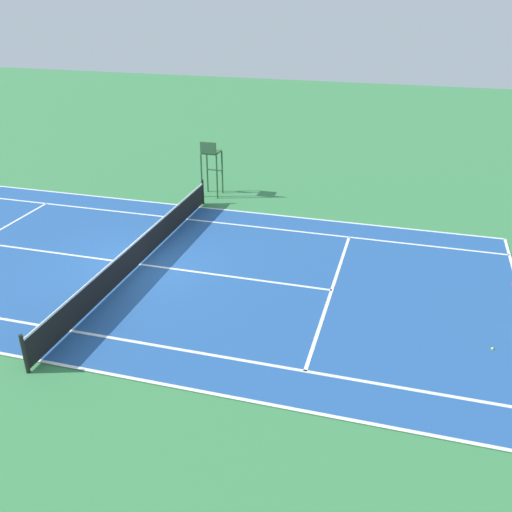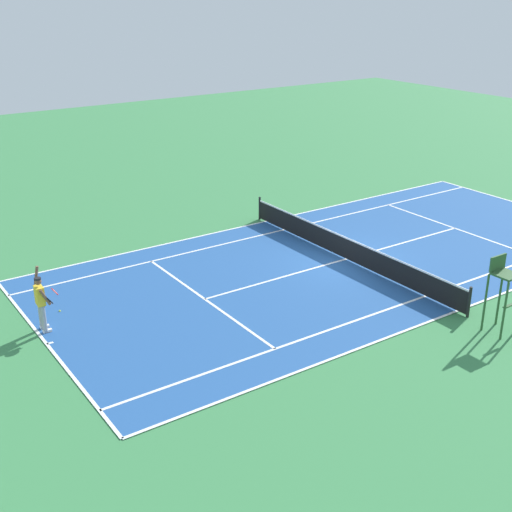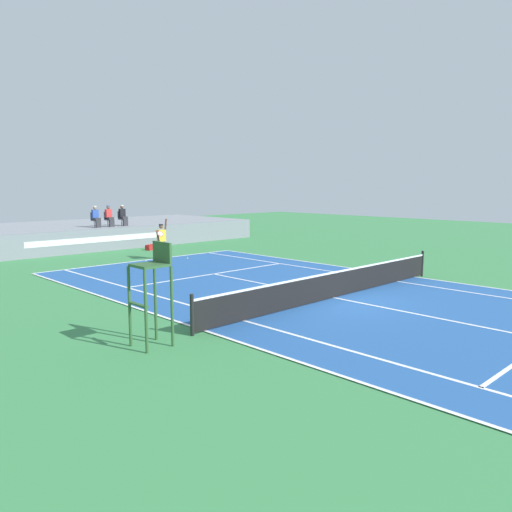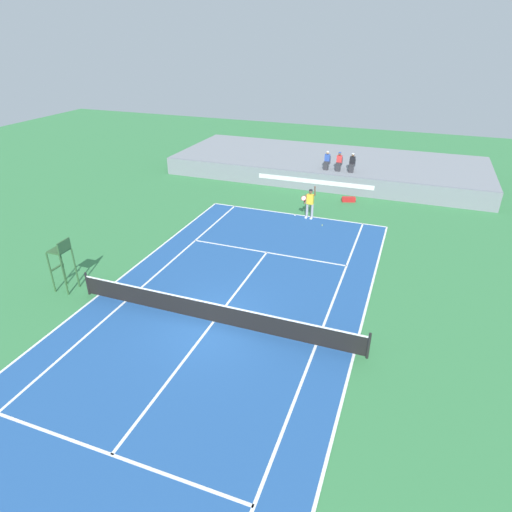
# 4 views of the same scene
# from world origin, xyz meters

# --- Properties ---
(ground_plane) EXTENTS (80.00, 80.00, 0.00)m
(ground_plane) POSITION_xyz_m (0.00, 0.00, 0.00)
(ground_plane) COLOR #387F47
(court) EXTENTS (11.08, 23.88, 0.03)m
(court) POSITION_xyz_m (0.00, 0.00, 0.01)
(court) COLOR #235193
(court) RESTS_ON ground
(net) EXTENTS (11.98, 0.10, 1.07)m
(net) POSITION_xyz_m (0.00, 0.00, 0.52)
(net) COLOR black
(net) RESTS_ON ground
(tennis_ball) EXTENTS (0.07, 0.07, 0.07)m
(tennis_ball) POSITION_xyz_m (1.91, 10.82, 0.03)
(tennis_ball) COLOR #D1E533
(tennis_ball) RESTS_ON ground
(umpire_chair) EXTENTS (0.77, 0.77, 2.44)m
(umpire_chair) POSITION_xyz_m (-7.05, 0.00, 1.56)
(umpire_chair) COLOR #2D562D
(umpire_chair) RESTS_ON ground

